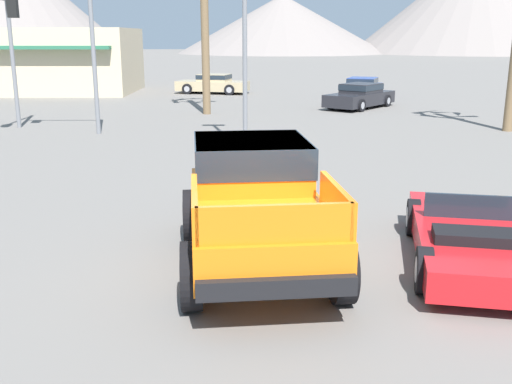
# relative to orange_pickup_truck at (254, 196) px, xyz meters

# --- Properties ---
(ground_plane) EXTENTS (320.00, 320.00, 0.00)m
(ground_plane) POSITION_rel_orange_pickup_truck_xyz_m (0.14, -0.22, -1.08)
(ground_plane) COLOR slate
(orange_pickup_truck) EXTENTS (2.65, 4.88, 1.89)m
(orange_pickup_truck) POSITION_rel_orange_pickup_truck_xyz_m (0.00, 0.00, 0.00)
(orange_pickup_truck) COLOR orange
(orange_pickup_truck) RESTS_ON ground_plane
(red_convertible_car) EXTENTS (2.62, 4.47, 1.02)m
(red_convertible_car) POSITION_rel_orange_pickup_truck_xyz_m (3.50, -0.21, -0.68)
(red_convertible_car) COLOR red
(red_convertible_car) RESTS_ON ground_plane
(parked_car_dark) EXTENTS (4.14, 4.57, 1.22)m
(parked_car_dark) POSITION_rel_orange_pickup_truck_xyz_m (5.47, 21.25, -0.47)
(parked_car_dark) COLOR #232328
(parked_car_dark) RESTS_ON ground_plane
(parked_car_tan) EXTENTS (4.75, 2.85, 1.22)m
(parked_car_tan) POSITION_rel_orange_pickup_truck_xyz_m (-2.45, 29.20, -0.46)
(parked_car_tan) COLOR tan
(parked_car_tan) RESTS_ON ground_plane
(parked_car_blue) EXTENTS (3.15, 4.67, 1.13)m
(parked_car_blue) POSITION_rel_orange_pickup_truck_xyz_m (6.66, 27.12, -0.50)
(parked_car_blue) COLOR #334C9E
(parked_car_blue) RESTS_ON ground_plane
(traffic_light_main) EXTENTS (3.21, 0.38, 5.36)m
(traffic_light_main) POSITION_rel_orange_pickup_truck_xyz_m (-6.97, 13.05, 2.65)
(traffic_light_main) COLOR slate
(traffic_light_main) RESTS_ON ground_plane
(storefront_building) EXTENTS (10.24, 8.23, 4.02)m
(storefront_building) POSITION_rel_orange_pickup_truck_xyz_m (-12.73, 30.28, 0.93)
(storefront_building) COLOR beige
(storefront_building) RESTS_ON ground_plane
(distant_mountain_range) EXTENTS (176.23, 57.03, 21.66)m
(distant_mountain_range) POSITION_rel_orange_pickup_truck_xyz_m (4.57, 121.69, 8.04)
(distant_mountain_range) COLOR gray
(distant_mountain_range) RESTS_ON ground_plane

